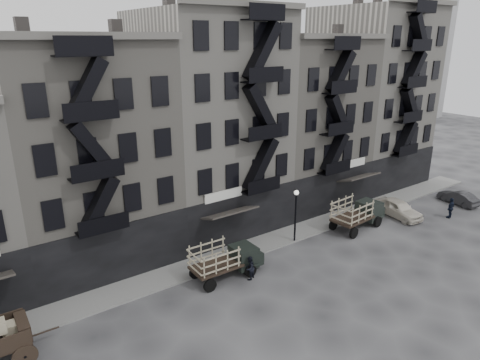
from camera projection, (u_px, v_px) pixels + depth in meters
ground at (288, 268)px, 29.52m from camera, size 140.00×140.00×0.00m
sidewalk at (255, 246)px, 32.39m from camera, size 55.00×2.50×0.15m
building_midwest at (86, 155)px, 29.18m from camera, size 10.00×11.35×16.20m
building_center at (210, 124)px, 34.39m from camera, size 10.00×11.35×18.20m
building_mideast at (300, 122)px, 40.24m from camera, size 10.00×11.35×16.20m
building_east at (370, 98)px, 45.29m from camera, size 10.00×11.35×19.20m
lamp_post at (296, 209)px, 32.30m from camera, size 0.36×0.36×4.28m
stake_truck_west at (225, 257)px, 27.97m from camera, size 5.03×2.18×2.50m
stake_truck_east at (358, 211)px, 35.23m from camera, size 5.46×2.56×2.67m
car_east at (398, 208)px, 37.70m from camera, size 2.37×4.76×1.56m
car_far at (458, 198)px, 40.65m from camera, size 1.78×3.92×1.25m
pedestrian_mid at (250, 268)px, 27.88m from camera, size 0.98×0.90×1.62m
policeman at (451, 208)px, 37.36m from camera, size 1.12×0.54×1.86m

